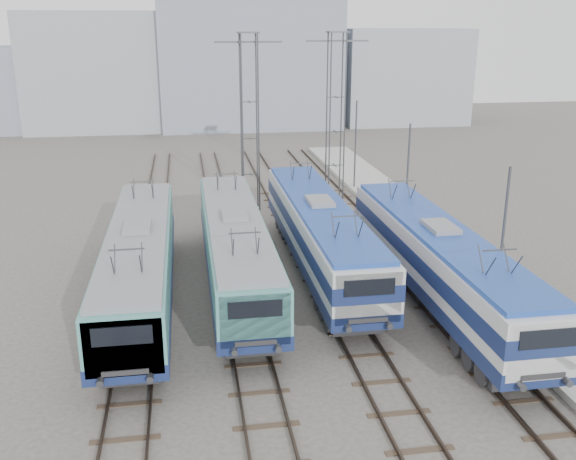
{
  "coord_description": "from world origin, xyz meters",
  "views": [
    {
      "loc": [
        -4.42,
        -21.82,
        12.5
      ],
      "look_at": [
        0.24,
        7.0,
        3.12
      ],
      "focal_mm": 40.0,
      "sensor_mm": 36.0,
      "label": 1
    }
  ],
  "objects_px": {
    "locomotive_center_right": "(320,230)",
    "mast_front": "(502,248)",
    "locomotive_far_left": "(139,260)",
    "catenary_tower_east": "(336,109)",
    "locomotive_center_left": "(235,246)",
    "catenary_tower_west": "(250,115)",
    "safety_cone": "(571,349)",
    "mast_mid": "(407,182)",
    "locomotive_far_right": "(440,259)",
    "mast_rear": "(355,146)"
  },
  "relations": [
    {
      "from": "locomotive_far_left",
      "to": "catenary_tower_east",
      "type": "bearing_deg",
      "value": 53.14
    },
    {
      "from": "locomotive_far_right",
      "to": "mast_front",
      "type": "bearing_deg",
      "value": -47.66
    },
    {
      "from": "catenary_tower_east",
      "to": "safety_cone",
      "type": "distance_m",
      "value": 26.67
    },
    {
      "from": "catenary_tower_east",
      "to": "mast_mid",
      "type": "height_order",
      "value": "catenary_tower_east"
    },
    {
      "from": "locomotive_center_right",
      "to": "catenary_tower_east",
      "type": "relative_size",
      "value": 1.54
    },
    {
      "from": "locomotive_center_right",
      "to": "mast_mid",
      "type": "xyz_separation_m",
      "value": [
        6.35,
        4.97,
        1.15
      ]
    },
    {
      "from": "locomotive_center_left",
      "to": "mast_front",
      "type": "distance_m",
      "value": 12.3
    },
    {
      "from": "locomotive_far_left",
      "to": "catenary_tower_east",
      "type": "xyz_separation_m",
      "value": [
        13.25,
        17.68,
        4.39
      ]
    },
    {
      "from": "catenary_tower_east",
      "to": "safety_cone",
      "type": "xyz_separation_m",
      "value": [
        3.38,
        -25.74,
        -6.08
      ]
    },
    {
      "from": "catenary_tower_west",
      "to": "mast_mid",
      "type": "distance_m",
      "value": 12.16
    },
    {
      "from": "locomotive_far_left",
      "to": "locomotive_far_right",
      "type": "height_order",
      "value": "locomotive_far_right"
    },
    {
      "from": "mast_front",
      "to": "catenary_tower_east",
      "type": "bearing_deg",
      "value": 95.45
    },
    {
      "from": "locomotive_center_left",
      "to": "mast_rear",
      "type": "height_order",
      "value": "mast_rear"
    },
    {
      "from": "locomotive_center_right",
      "to": "mast_front",
      "type": "relative_size",
      "value": 2.64
    },
    {
      "from": "locomotive_far_left",
      "to": "safety_cone",
      "type": "distance_m",
      "value": 18.56
    },
    {
      "from": "mast_mid",
      "to": "safety_cone",
      "type": "distance_m",
      "value": 16.07
    },
    {
      "from": "locomotive_center_left",
      "to": "locomotive_far_right",
      "type": "relative_size",
      "value": 0.98
    },
    {
      "from": "mast_front",
      "to": "mast_rear",
      "type": "xyz_separation_m",
      "value": [
        0.0,
        24.0,
        0.0
      ]
    },
    {
      "from": "catenary_tower_east",
      "to": "safety_cone",
      "type": "height_order",
      "value": "catenary_tower_east"
    },
    {
      "from": "locomotive_center_left",
      "to": "locomotive_far_right",
      "type": "height_order",
      "value": "locomotive_far_right"
    },
    {
      "from": "locomotive_center_left",
      "to": "locomotive_center_right",
      "type": "distance_m",
      "value": 4.71
    },
    {
      "from": "locomotive_far_left",
      "to": "catenary_tower_west",
      "type": "bearing_deg",
      "value": 66.7
    },
    {
      "from": "locomotive_far_right",
      "to": "mast_mid",
      "type": "relative_size",
      "value": 2.61
    },
    {
      "from": "locomotive_center_left",
      "to": "mast_front",
      "type": "bearing_deg",
      "value": -27.48
    },
    {
      "from": "locomotive_center_right",
      "to": "mast_front",
      "type": "xyz_separation_m",
      "value": [
        6.35,
        -7.03,
        1.15
      ]
    },
    {
      "from": "mast_rear",
      "to": "safety_cone",
      "type": "relative_size",
      "value": 13.23
    },
    {
      "from": "safety_cone",
      "to": "locomotive_center_left",
      "type": "bearing_deg",
      "value": 142.26
    },
    {
      "from": "locomotive_far_right",
      "to": "mast_mid",
      "type": "bearing_deg",
      "value": 79.49
    },
    {
      "from": "locomotive_center_left",
      "to": "mast_mid",
      "type": "relative_size",
      "value": 2.56
    },
    {
      "from": "catenary_tower_east",
      "to": "mast_front",
      "type": "bearing_deg",
      "value": -84.55
    },
    {
      "from": "mast_mid",
      "to": "mast_rear",
      "type": "bearing_deg",
      "value": 90.0
    },
    {
      "from": "locomotive_center_left",
      "to": "mast_front",
      "type": "xyz_separation_m",
      "value": [
        10.85,
        -5.64,
        1.27
      ]
    },
    {
      "from": "locomotive_far_left",
      "to": "mast_front",
      "type": "relative_size",
      "value": 2.58
    },
    {
      "from": "catenary_tower_west",
      "to": "safety_cone",
      "type": "bearing_deg",
      "value": -67.41
    },
    {
      "from": "catenary_tower_west",
      "to": "locomotive_far_right",
      "type": "bearing_deg",
      "value": -69.41
    },
    {
      "from": "catenary_tower_west",
      "to": "mast_mid",
      "type": "bearing_deg",
      "value": -42.93
    },
    {
      "from": "catenary_tower_west",
      "to": "mast_front",
      "type": "relative_size",
      "value": 1.71
    },
    {
      "from": "catenary_tower_west",
      "to": "safety_cone",
      "type": "height_order",
      "value": "catenary_tower_west"
    },
    {
      "from": "locomotive_far_right",
      "to": "safety_cone",
      "type": "bearing_deg",
      "value": -61.55
    },
    {
      "from": "mast_mid",
      "to": "safety_cone",
      "type": "xyz_separation_m",
      "value": [
        1.28,
        -15.74,
        -2.94
      ]
    },
    {
      "from": "locomotive_center_right",
      "to": "catenary_tower_west",
      "type": "bearing_deg",
      "value": 99.85
    },
    {
      "from": "locomotive_center_left",
      "to": "mast_rear",
      "type": "bearing_deg",
      "value": 59.41
    },
    {
      "from": "locomotive_center_left",
      "to": "mast_mid",
      "type": "distance_m",
      "value": 12.64
    },
    {
      "from": "locomotive_center_left",
      "to": "catenary_tower_east",
      "type": "bearing_deg",
      "value": 61.86
    },
    {
      "from": "locomotive_far_left",
      "to": "mast_mid",
      "type": "relative_size",
      "value": 2.58
    },
    {
      "from": "locomotive_center_left",
      "to": "locomotive_far_right",
      "type": "bearing_deg",
      "value": -21.88
    },
    {
      "from": "mast_front",
      "to": "mast_mid",
      "type": "relative_size",
      "value": 1.0
    },
    {
      "from": "locomotive_far_left",
      "to": "mast_mid",
      "type": "distance_m",
      "value": 17.21
    },
    {
      "from": "locomotive_far_left",
      "to": "locomotive_far_right",
      "type": "relative_size",
      "value": 0.99
    },
    {
      "from": "locomotive_center_left",
      "to": "catenary_tower_west",
      "type": "distance_m",
      "value": 15.19
    }
  ]
}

